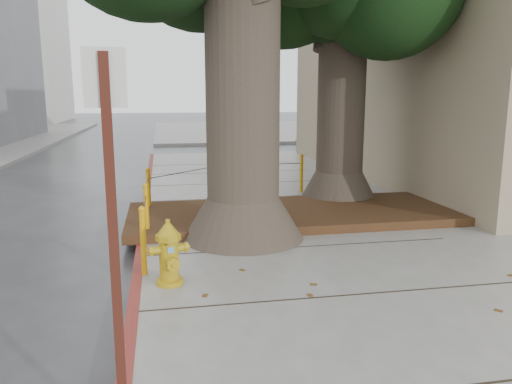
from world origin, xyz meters
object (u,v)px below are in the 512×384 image
(signpost, at_px, (113,230))
(fire_hydrant, at_px, (169,253))
(car_silver, at_px, (335,136))
(car_red, at_px, (373,131))

(signpost, bearing_deg, fire_hydrant, 79.63)
(fire_hydrant, xyz_separation_m, car_silver, (8.03, 16.25, 0.06))
(signpost, xyz_separation_m, car_red, (11.40, 21.68, -1.01))
(car_silver, distance_m, car_red, 3.94)
(signpost, xyz_separation_m, car_silver, (8.41, 19.12, -1.04))
(fire_hydrant, xyz_separation_m, car_red, (11.02, 18.81, 0.08))
(signpost, distance_m, car_red, 24.51)
(fire_hydrant, bearing_deg, car_silver, 51.12)
(fire_hydrant, bearing_deg, car_red, 47.05)
(signpost, bearing_deg, car_silver, 63.41)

